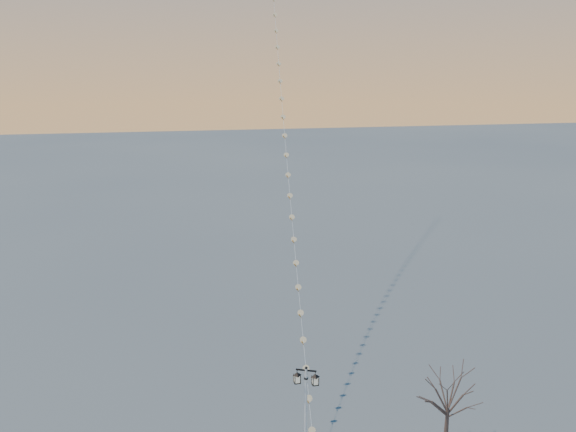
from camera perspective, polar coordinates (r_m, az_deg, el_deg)
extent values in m
cylinder|color=white|center=(25.88, 1.74, -18.61)|extent=(0.12, 0.12, 4.23)
cylinder|color=black|center=(25.05, 1.77, -15.48)|extent=(0.18, 0.18, 0.05)
cube|color=black|center=(24.88, 1.78, -14.76)|extent=(0.80, 0.40, 0.05)
sphere|color=black|center=(24.83, 1.78, -14.54)|extent=(0.13, 0.13, 0.13)
pyramid|color=black|center=(25.00, 0.89, -14.95)|extent=(0.40, 0.40, 0.13)
cube|color=beige|center=(25.13, 0.89, -15.51)|extent=(0.23, 0.23, 0.31)
cube|color=black|center=(25.22, 0.89, -15.85)|extent=(0.27, 0.27, 0.04)
pyramid|color=black|center=(24.89, 2.66, -15.10)|extent=(0.40, 0.40, 0.13)
cube|color=beige|center=(25.03, 2.65, -15.66)|extent=(0.23, 0.23, 0.31)
cube|color=black|center=(25.11, 2.65, -16.00)|extent=(0.27, 0.27, 0.04)
cone|color=#49352B|center=(28.16, 15.12, -19.35)|extent=(0.25, 0.25, 2.14)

